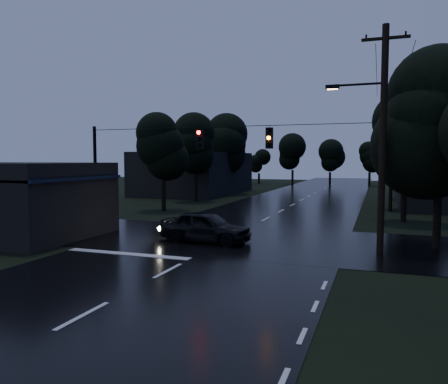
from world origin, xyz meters
The scene contains 16 objects.
ground centered at (0.00, 0.00, 0.00)m, with size 160.00×160.00×0.00m, color black.
main_road centered at (0.00, 30.00, 0.00)m, with size 12.00×120.00×0.02m, color black.
cross_street centered at (0.00, 12.00, 0.00)m, with size 60.00×9.00×0.02m, color black.
building_far_left centered at (-14.00, 40.00, 2.50)m, with size 10.00×16.00×5.00m, color black.
utility_pole_main centered at (7.41, 11.00, 5.26)m, with size 3.50×0.30×10.00m.
utility_pole_far centered at (8.30, 28.00, 3.88)m, with size 2.00×0.30×7.50m.
anchor_pole_left centered at (-7.50, 11.00, 3.00)m, with size 0.18×0.18×6.00m, color black.
span_signals centered at (0.56, 10.99, 5.24)m, with size 15.00×0.37×1.12m.
tree_corner_near centered at (10.00, 13.00, 5.99)m, with size 4.48×4.48×9.44m.
tree_left_a centered at (-9.00, 22.00, 5.24)m, with size 3.92×3.92×8.26m.
tree_left_b centered at (-9.60, 30.00, 5.62)m, with size 4.20×4.20×8.85m.
tree_left_c centered at (-10.20, 40.00, 5.99)m, with size 4.48×4.48×9.44m.
tree_right_a centered at (9.00, 22.00, 5.62)m, with size 4.20×4.20×8.85m.
tree_right_b centered at (9.60, 30.00, 5.99)m, with size 4.48×4.48×9.44m.
tree_right_c centered at (10.20, 40.00, 6.37)m, with size 4.76×4.76×10.03m.
car centered at (-0.82, 10.81, 0.79)m, with size 1.87×4.65×1.58m, color black.
Camera 1 is at (7.37, -9.46, 4.20)m, focal length 35.00 mm.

